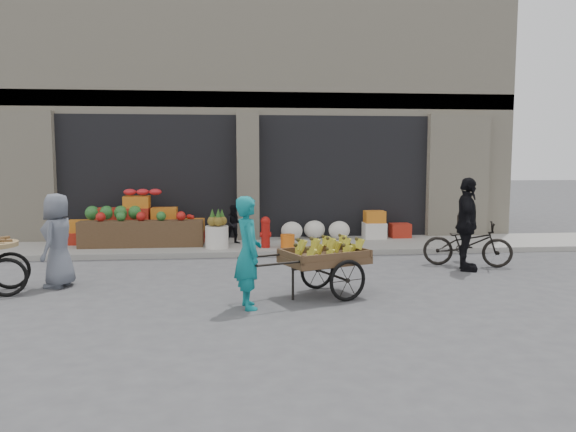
{
  "coord_description": "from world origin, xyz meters",
  "views": [
    {
      "loc": [
        -0.42,
        -9.07,
        2.19
      ],
      "look_at": [
        0.61,
        1.1,
        1.1
      ],
      "focal_mm": 35.0,
      "sensor_mm": 36.0,
      "label": 1
    }
  ],
  "objects": [
    {
      "name": "fruit_display",
      "position": [
        -2.48,
        4.38,
        0.67
      ],
      "size": [
        3.1,
        1.12,
        1.24
      ],
      "color": "#AA2617",
      "rests_on": "sidewalk"
    },
    {
      "name": "bicycle",
      "position": [
        4.26,
        1.57,
        0.45
      ],
      "size": [
        1.82,
        1.14,
        0.9
      ],
      "primitive_type": "imported",
      "rotation": [
        0.0,
        0.0,
        1.23
      ],
      "color": "black",
      "rests_on": "ground"
    },
    {
      "name": "cyclist",
      "position": [
        4.06,
        1.17,
        0.9
      ],
      "size": [
        0.76,
        1.14,
        1.79
      ],
      "primitive_type": "imported",
      "rotation": [
        0.0,
        0.0,
        1.23
      ],
      "color": "black",
      "rests_on": "ground"
    },
    {
      "name": "ground",
      "position": [
        0.0,
        0.0,
        0.0
      ],
      "size": [
        80.0,
        80.0,
        0.0
      ],
      "primitive_type": "plane",
      "color": "#424244",
      "rests_on": "ground"
    },
    {
      "name": "pineapple_bin",
      "position": [
        -0.75,
        3.6,
        0.37
      ],
      "size": [
        0.52,
        0.52,
        0.5
      ],
      "primitive_type": "cylinder",
      "color": "silver",
      "rests_on": "sidewalk"
    },
    {
      "name": "sidewalk",
      "position": [
        0.0,
        4.1,
        0.06
      ],
      "size": [
        18.0,
        2.2,
        0.12
      ],
      "primitive_type": "cube",
      "color": "gray",
      "rests_on": "ground"
    },
    {
      "name": "fire_hydrant",
      "position": [
        0.35,
        3.55,
        0.5
      ],
      "size": [
        0.22,
        0.22,
        0.71
      ],
      "color": "#A5140F",
      "rests_on": "sidewalk"
    },
    {
      "name": "vendor_woman",
      "position": [
        -0.18,
        -1.09,
        0.81
      ],
      "size": [
        0.49,
        0.66,
        1.63
      ],
      "primitive_type": "imported",
      "rotation": [
        0.0,
        0.0,
        1.76
      ],
      "color": "#10767C",
      "rests_on": "ground"
    },
    {
      "name": "vendor_grey",
      "position": [
        -3.32,
        0.57,
        0.79
      ],
      "size": [
        0.62,
        0.84,
        1.58
      ],
      "primitive_type": "imported",
      "rotation": [
        0.0,
        0.0,
        -1.74
      ],
      "color": "slate",
      "rests_on": "ground"
    },
    {
      "name": "orange_bucket",
      "position": [
        0.85,
        3.5,
        0.27
      ],
      "size": [
        0.32,
        0.32,
        0.3
      ],
      "primitive_type": "cylinder",
      "color": "orange",
      "rests_on": "sidewalk"
    },
    {
      "name": "building",
      "position": [
        0.0,
        8.03,
        3.37
      ],
      "size": [
        14.0,
        6.45,
        7.0
      ],
      "color": "beige",
      "rests_on": "ground"
    },
    {
      "name": "banana_cart",
      "position": [
        0.98,
        -0.53,
        0.65
      ],
      "size": [
        2.31,
        1.56,
        0.9
      ],
      "rotation": [
        0.0,
        0.0,
        0.38
      ],
      "color": "brown",
      "rests_on": "ground"
    },
    {
      "name": "right_bay_goods",
      "position": [
        2.61,
        4.7,
        0.41
      ],
      "size": [
        3.35,
        0.6,
        0.7
      ],
      "color": "silver",
      "rests_on": "sidewalk"
    },
    {
      "name": "seated_person",
      "position": [
        -0.35,
        4.2,
        0.58
      ],
      "size": [
        0.51,
        0.43,
        0.93
      ],
      "primitive_type": "imported",
      "rotation": [
        0.0,
        0.0,
        0.17
      ],
      "color": "black",
      "rests_on": "sidewalk"
    }
  ]
}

